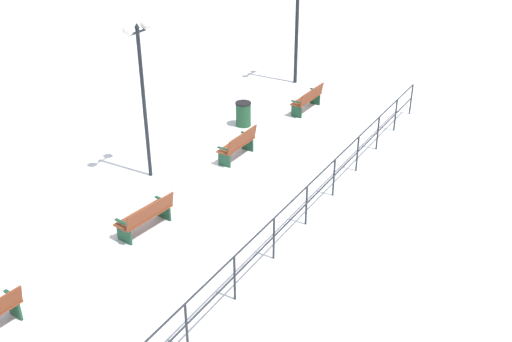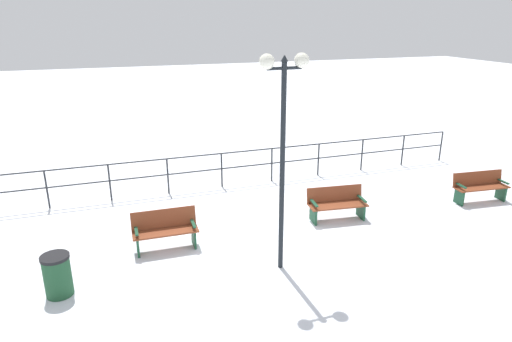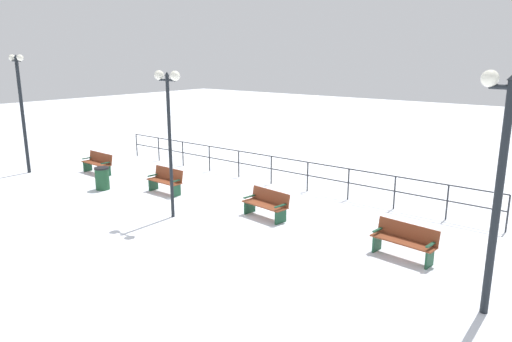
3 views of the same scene
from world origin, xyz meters
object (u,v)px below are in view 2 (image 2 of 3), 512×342
(bench_fourth, at_px, (480,186))
(lamppost_middle, at_px, (283,115))
(bench_third, at_px, (337,203))
(trash_bin, at_px, (57,275))
(bench_second, at_px, (165,230))

(bench_fourth, xyz_separation_m, lamppost_middle, (1.49, -6.73, 2.83))
(lamppost_middle, bearing_deg, bench_third, 127.61)
(trash_bin, bearing_deg, lamppost_middle, 84.16)
(bench_fourth, height_order, trash_bin, bench_fourth)
(bench_third, height_order, trash_bin, bench_third)
(bench_third, bearing_deg, lamppost_middle, -45.84)
(bench_fourth, bearing_deg, lamppost_middle, -71.99)
(bench_fourth, relative_size, trash_bin, 1.95)
(bench_second, xyz_separation_m, bench_third, (-0.14, 4.46, -0.03))
(bench_second, bearing_deg, bench_third, 93.15)
(bench_third, distance_m, bench_fourth, 4.46)
(bench_second, height_order, bench_fourth, bench_second)
(bench_fourth, distance_m, trash_bin, 11.15)
(trash_bin, bearing_deg, bench_second, 118.01)
(bench_second, bearing_deg, lamppost_middle, 54.75)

